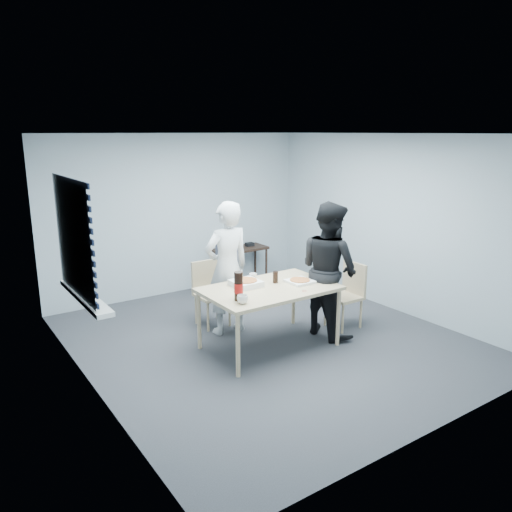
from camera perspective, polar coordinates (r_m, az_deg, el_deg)
room at (r=5.58m, az=-19.77°, el=0.94°), size 5.00×5.00×5.00m
dining_table at (r=6.10m, az=1.53°, el=-4.13°), size 1.60×1.01×0.78m
chair_far at (r=6.96m, az=-5.37°, el=-3.68°), size 0.42×0.42×0.89m
chair_right at (r=6.96m, az=10.53°, el=-3.86°), size 0.42×0.42×0.89m
person_white at (r=6.54m, az=-3.32°, el=-1.40°), size 0.65×0.42×1.77m
person_black at (r=6.55m, az=8.32°, el=-1.50°), size 0.47×0.86×1.77m
side_table at (r=8.73m, az=-1.86°, el=0.44°), size 0.97×0.43×0.65m
stool at (r=7.97m, az=-3.28°, el=-2.52°), size 0.33×0.33×0.46m
backpack at (r=7.87m, az=-3.27°, el=-0.24°), size 0.32×0.24×0.45m
pizza_box_a at (r=6.12m, az=-1.17°, el=-3.11°), size 0.33×0.33×0.08m
pizza_box_b at (r=6.29m, az=5.03°, el=-2.88°), size 0.30×0.30×0.04m
mug_a at (r=5.52m, az=-1.55°, el=-4.97°), size 0.17×0.17×0.10m
mug_b at (r=6.35m, az=-0.34°, el=-2.40°), size 0.10×0.10×0.09m
cola_glass at (r=6.25m, az=2.24°, el=-2.43°), size 0.07×0.07×0.15m
soda_bottle at (r=5.58m, az=-2.00°, el=-3.53°), size 0.10×0.10×0.33m
plastic_cups at (r=5.67m, az=-1.88°, el=-4.00°), size 0.10×0.10×0.18m
rubber_band at (r=5.97m, az=5.55°, el=-3.99°), size 0.07×0.07×0.00m
papers at (r=8.61m, az=-2.60°, el=0.79°), size 0.25×0.33×0.01m
black_box at (r=8.84m, az=-0.74°, el=1.34°), size 0.17×0.14×0.06m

